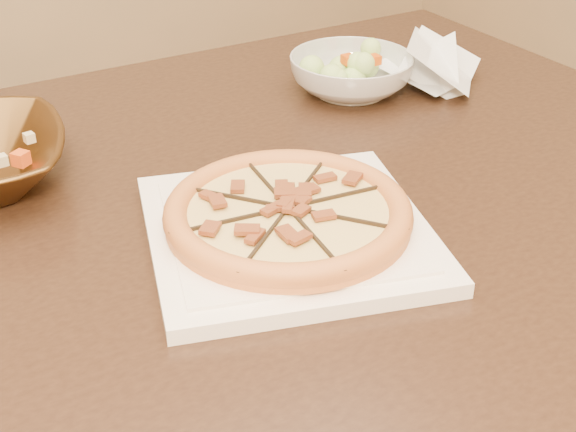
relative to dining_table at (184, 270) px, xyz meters
name	(u,v)px	position (x,y,z in m)	size (l,w,h in m)	color
dining_table	(184,270)	(0.00, 0.00, 0.00)	(1.55, 1.01, 0.75)	#301E12
plate	(288,231)	(0.08, -0.12, 0.10)	(0.38, 0.38, 0.02)	white
pizza	(288,213)	(0.08, -0.12, 0.12)	(0.27, 0.27, 0.03)	#C6662F
salad_bowl	(351,75)	(0.38, 0.20, 0.12)	(0.19, 0.19, 0.06)	silver
salad	(352,45)	(0.38, 0.20, 0.17)	(0.08, 0.11, 0.04)	#AFDE79
cling_film	(430,71)	(0.50, 0.16, 0.12)	(0.16, 0.13, 0.05)	white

